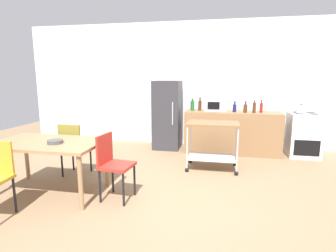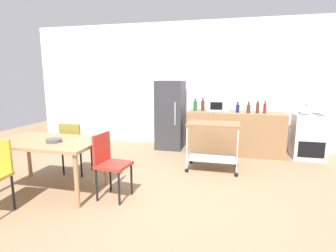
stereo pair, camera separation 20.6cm
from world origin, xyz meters
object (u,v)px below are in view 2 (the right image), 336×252
Objects in this scene: bottle_olive_oil at (203,105)px; bottle_vinegar at (258,108)px; kitchen_cart at (213,138)px; bottle_wine at (195,106)px; stove_oven at (308,136)px; kettle at (306,110)px; bottle_sparkling_water at (265,108)px; fruit_bowl at (54,141)px; bottle_hot_sauce at (248,109)px; chair_olive at (75,144)px; chair_red at (110,161)px; refrigerator at (170,115)px; bottle_soy_sauce at (238,108)px; microwave at (219,105)px; dining_table at (48,146)px.

bottle_olive_oil is 1.15m from bottle_vinegar.
kitchen_cart is 1.38m from bottle_wine.
kettle is at bearing -140.33° from stove_oven.
bottle_sparkling_water is 1.29× the size of fruit_bowl.
bottle_hot_sauce is at bearing 44.48° from fruit_bowl.
bottle_hot_sauce is (2.86, 1.86, 0.47)m from chair_olive.
kettle is at bearing 35.13° from fruit_bowl.
bottle_olive_oil is (-2.16, 0.06, 0.57)m from stove_oven.
stove_oven is (4.06, 1.98, -0.07)m from chair_olive.
refrigerator is at bearing 2.16° from chair_red.
bottle_soy_sauce reaches higher than chair_red.
bottle_soy_sauce reaches higher than kitchen_cart.
bottle_olive_oil is at bearing 169.96° from bottle_soy_sauce.
kitchen_cart is at bearing -67.64° from bottle_wine.
microwave is (2.25, 2.06, 0.51)m from chair_olive.
bottle_sparkling_water is at bearing 39.39° from dining_table.
chair_olive is at bearing -154.03° from stove_oven.
dining_table is 3.83m from bottle_hot_sauce.
bottle_hot_sauce is (1.12, -0.13, -0.02)m from bottle_wine.
bottle_olive_oil reaches higher than stove_oven.
chair_olive is 3.09m from microwave.
bottle_olive_oil is at bearing 171.59° from bottle_vinegar.
stove_oven is 4.50× the size of fruit_bowl.
bottle_wine is (-2.32, 0.02, 0.56)m from stove_oven.
chair_red is at bearing -105.97° from bottle_wine.
bottle_soy_sauce is 0.96× the size of bottle_hot_sauce.
chair_red is at bearing -139.21° from kettle.
refrigerator is at bearing 178.23° from bottle_olive_oil.
chair_red is 3.12× the size of bottle_olive_oil.
bottle_olive_oil is 1.29m from bottle_sparkling_water.
kitchen_cart is at bearing -126.44° from bottle_vinegar.
bottle_olive_oil is 1.11× the size of bottle_vinegar.
bottle_vinegar is at bearing -161.15° from bottle_sparkling_water.
chair_olive is 3.75m from bottle_sparkling_water.
microwave reaches higher than bottle_hot_sauce.
refrigerator is 5.98× the size of bottle_wine.
bottle_olive_oil is at bearing -12.79° from chair_red.
refrigerator is at bearing -119.81° from chair_olive.
bottle_olive_oil is at bearing 174.71° from bottle_sparkling_water.
refrigerator is 2.80m from kettle.
chair_olive is at bearing -148.95° from bottle_sparkling_water.
refrigerator reaches higher than chair_olive.
refrigerator reaches higher than bottle_olive_oil.
kitchen_cart is 3.86× the size of bottle_hot_sauce.
bottle_hot_sauce reaches higher than dining_table.
bottle_vinegar is 0.90m from kettle.
bottle_wine is at bearing 57.28° from dining_table.
bottle_olive_oil reaches higher than kettle.
kitchen_cart is 1.37m from bottle_olive_oil.
bottle_wine is (0.77, 2.68, 0.49)m from chair_red.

